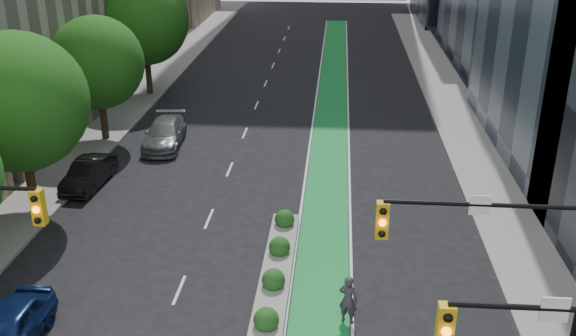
% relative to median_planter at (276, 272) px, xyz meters
% --- Properties ---
extents(sidewalk_left, '(3.60, 90.00, 0.15)m').
position_rel_median_planter_xyz_m(sidewalk_left, '(-13.00, 17.96, -0.30)').
color(sidewalk_left, gray).
rests_on(sidewalk_left, ground).
extents(sidewalk_right, '(3.60, 90.00, 0.15)m').
position_rel_median_planter_xyz_m(sidewalk_right, '(10.60, 17.96, -0.30)').
color(sidewalk_right, gray).
rests_on(sidewalk_right, ground).
extents(bike_lane_paint, '(2.20, 70.00, 0.01)m').
position_rel_median_planter_xyz_m(bike_lane_paint, '(1.80, 22.96, -0.37)').
color(bike_lane_paint, '#1A8F3B').
rests_on(bike_lane_paint, ground).
extents(tree_mid, '(6.40, 6.40, 8.78)m').
position_rel_median_planter_xyz_m(tree_mid, '(-12.20, 4.96, 5.20)').
color(tree_mid, black).
rests_on(tree_mid, ground).
extents(tree_midfar, '(5.60, 5.60, 7.76)m').
position_rel_median_planter_xyz_m(tree_midfar, '(-12.20, 14.96, 4.57)').
color(tree_midfar, black).
rests_on(tree_midfar, ground).
extents(tree_far, '(6.60, 6.60, 9.00)m').
position_rel_median_planter_xyz_m(tree_far, '(-12.20, 24.96, 5.32)').
color(tree_far, black).
rests_on(tree_far, ground).
extents(signal_right, '(5.82, 0.51, 7.20)m').
position_rel_median_planter_xyz_m(signal_right, '(7.47, -6.57, 4.43)').
color(signal_right, black).
rests_on(signal_right, ground).
extents(median_planter, '(1.20, 10.26, 1.10)m').
position_rel_median_planter_xyz_m(median_planter, '(0.00, 0.00, 0.00)').
color(median_planter, gray).
rests_on(median_planter, ground).
extents(cyclist, '(0.82, 0.69, 1.90)m').
position_rel_median_planter_xyz_m(cyclist, '(2.82, -2.54, 0.58)').
color(cyclist, '#38323C').
rests_on(cyclist, ground).
extents(parked_car_left_near, '(1.83, 4.52, 1.54)m').
position_rel_median_planter_xyz_m(parked_car_left_near, '(-8.52, -4.96, 0.40)').
color(parked_car_left_near, '#0C1C4A').
rests_on(parked_car_left_near, ground).
extents(parked_car_left_mid, '(1.76, 4.42, 1.43)m').
position_rel_median_planter_xyz_m(parked_car_left_mid, '(-10.70, 8.19, 0.34)').
color(parked_car_left_mid, black).
rests_on(parked_car_left_mid, ground).
extents(parked_car_left_far, '(2.58, 5.47, 1.54)m').
position_rel_median_planter_xyz_m(parked_car_left_far, '(-8.24, 14.32, 0.40)').
color(parked_car_left_far, slate).
rests_on(parked_car_left_far, ground).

